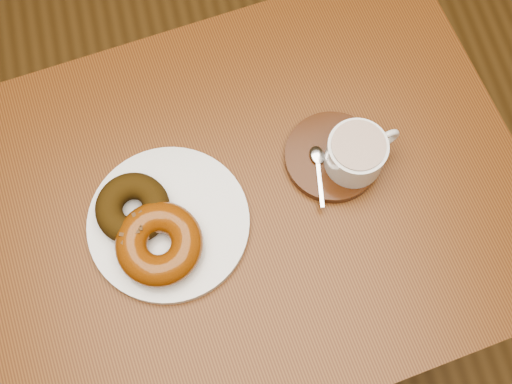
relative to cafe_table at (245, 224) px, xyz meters
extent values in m
plane|color=brown|center=(-0.17, -0.14, -0.69)|extent=(6.00, 6.00, 0.00)
cube|color=brown|center=(0.00, 0.00, 0.11)|extent=(0.95, 0.76, 0.03)
cylinder|color=#4E3A16|center=(0.43, -0.24, -0.30)|extent=(0.05, 0.05, 0.79)
cylinder|color=#4E3A16|center=(-0.43, 0.24, -0.30)|extent=(0.05, 0.05, 0.79)
cylinder|color=#4E3A16|center=(0.36, 0.33, -0.30)|extent=(0.05, 0.05, 0.79)
cylinder|color=silver|center=(-0.12, -0.01, 0.14)|extent=(0.26, 0.26, 0.01)
torus|color=#37250B|center=(-0.16, 0.01, 0.17)|extent=(0.11, 0.11, 0.04)
torus|color=brown|center=(-0.14, -0.05, 0.17)|extent=(0.18, 0.18, 0.05)
cube|color=#4A3018|center=(-0.10, -0.05, 0.19)|extent=(0.01, 0.01, 0.00)
cube|color=#4A3018|center=(-0.10, -0.03, 0.19)|extent=(0.01, 0.01, 0.00)
cube|color=#4A3018|center=(-0.12, -0.01, 0.19)|extent=(0.01, 0.01, 0.00)
cube|color=#4A3018|center=(-0.15, -0.01, 0.19)|extent=(0.01, 0.01, 0.00)
cube|color=#4A3018|center=(-0.17, -0.03, 0.19)|extent=(0.01, 0.01, 0.00)
cube|color=#4A3018|center=(-0.18, -0.05, 0.19)|extent=(0.01, 0.01, 0.00)
cube|color=#4A3018|center=(-0.17, -0.08, 0.19)|extent=(0.01, 0.01, 0.00)
cube|color=#4A3018|center=(-0.15, -0.09, 0.19)|extent=(0.01, 0.01, 0.00)
cube|color=#4A3018|center=(-0.12, -0.09, 0.19)|extent=(0.01, 0.01, 0.00)
cube|color=#4A3018|center=(-0.10, -0.08, 0.19)|extent=(0.01, 0.01, 0.00)
cylinder|color=#371707|center=(0.15, 0.03, 0.14)|extent=(0.19, 0.19, 0.02)
cylinder|color=silver|center=(0.18, 0.02, 0.18)|extent=(0.09, 0.09, 0.06)
cylinder|color=brown|center=(0.18, 0.02, 0.21)|extent=(0.08, 0.08, 0.00)
torus|color=silver|center=(0.23, 0.03, 0.18)|extent=(0.04, 0.02, 0.04)
ellipsoid|color=silver|center=(0.13, 0.04, 0.15)|extent=(0.02, 0.03, 0.01)
cube|color=silver|center=(0.12, -0.01, 0.15)|extent=(0.02, 0.08, 0.00)
camera|label=1|loc=(-0.05, -0.32, 1.06)|focal=45.00mm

